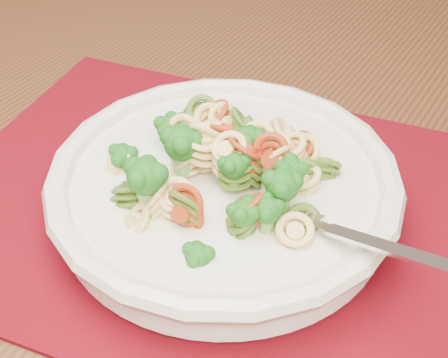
# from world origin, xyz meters

# --- Properties ---
(dining_table) EXTENTS (1.76, 1.47, 0.77)m
(dining_table) POSITION_xyz_m (-0.03, 0.58, 0.68)
(dining_table) COLOR #4E2E16
(dining_table) RESTS_ON ground
(placemat) EXTENTS (0.52, 0.44, 0.00)m
(placemat) POSITION_xyz_m (-0.11, 0.46, 0.78)
(placemat) COLOR #610414
(placemat) RESTS_ON dining_table
(pasta_bowl) EXTENTS (0.28, 0.28, 0.05)m
(pasta_bowl) POSITION_xyz_m (-0.09, 0.45, 0.81)
(pasta_bowl) COLOR silver
(pasta_bowl) RESTS_ON placemat
(pasta_broccoli_heap) EXTENTS (0.24, 0.24, 0.06)m
(pasta_broccoli_heap) POSITION_xyz_m (-0.09, 0.45, 0.82)
(pasta_broccoli_heap) COLOR #E4C070
(pasta_broccoli_heap) RESTS_ON pasta_bowl
(fork) EXTENTS (0.16, 0.13, 0.08)m
(fork) POSITION_xyz_m (-0.03, 0.41, 0.82)
(fork) COLOR silver
(fork) RESTS_ON pasta_bowl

